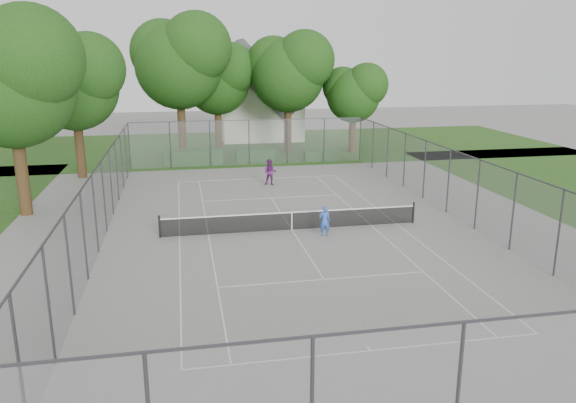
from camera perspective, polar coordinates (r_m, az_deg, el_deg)
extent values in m
plane|color=slate|center=(27.87, 0.39, -2.90)|extent=(120.00, 120.00, 0.00)
cube|color=#224814|center=(52.97, -5.14, 5.59)|extent=(60.00, 20.00, 0.00)
cube|color=silver|center=(17.30, 8.36, -14.76)|extent=(10.97, 0.06, 0.01)
cube|color=silver|center=(39.20, -3.01, 2.33)|extent=(10.97, 0.06, 0.01)
cube|color=silver|center=(27.38, -10.96, -3.50)|extent=(0.06, 23.77, 0.01)
cube|color=silver|center=(29.39, 10.94, -2.22)|extent=(0.06, 23.77, 0.01)
cube|color=silver|center=(27.40, -8.10, -3.36)|extent=(0.06, 23.77, 0.01)
cube|color=silver|center=(28.92, 8.42, -2.39)|extent=(0.06, 23.77, 0.01)
cube|color=silver|center=(22.01, 3.68, -7.90)|extent=(8.23, 0.06, 0.01)
cube|color=silver|center=(33.92, -1.72, 0.36)|extent=(8.23, 0.06, 0.01)
cube|color=silver|center=(27.87, 0.39, -2.89)|extent=(0.06, 12.80, 0.01)
cube|color=silver|center=(17.43, 8.20, -14.53)|extent=(0.06, 0.30, 0.01)
cube|color=silver|center=(39.05, -2.98, 2.29)|extent=(0.06, 0.30, 0.01)
cylinder|color=black|center=(27.24, -12.91, -2.51)|extent=(0.10, 0.10, 1.10)
cylinder|color=black|center=(29.58, 12.62, -1.11)|extent=(0.10, 0.10, 1.10)
cube|color=black|center=(27.74, 0.39, -2.02)|extent=(12.67, 0.01, 0.86)
cube|color=white|center=(27.60, 0.39, -1.11)|extent=(12.77, 0.03, 0.06)
cube|color=white|center=(27.74, 0.39, -2.04)|extent=(0.05, 0.02, 0.88)
cylinder|color=#38383D|center=(43.72, -15.81, 5.43)|extent=(0.08, 0.08, 3.50)
cylinder|color=#38383D|center=(45.81, 7.34, 6.28)|extent=(0.08, 0.08, 3.50)
cube|color=slate|center=(12.42, 16.82, -18.87)|extent=(18.00, 0.02, 3.50)
cube|color=slate|center=(43.86, -3.97, 5.99)|extent=(18.00, 0.02, 3.50)
cube|color=slate|center=(27.15, -18.57, -0.33)|extent=(0.02, 34.00, 3.50)
cube|color=slate|center=(30.41, 17.28, 1.35)|extent=(0.02, 34.00, 3.50)
cube|color=#38383D|center=(11.56, 17.47, -11.61)|extent=(18.00, 0.05, 0.05)
cube|color=#38383D|center=(43.62, -4.01, 8.26)|extent=(18.00, 0.05, 0.05)
cube|color=#38383D|center=(26.77, -18.88, 3.28)|extent=(0.05, 34.00, 0.05)
cube|color=#38383D|center=(30.06, 17.53, 4.59)|extent=(0.05, 34.00, 0.05)
cylinder|color=#382614|center=(48.21, -10.73, 7.47)|extent=(0.66, 0.66, 5.00)
sphere|color=#163A0F|center=(47.85, -11.03, 13.41)|extent=(7.11, 7.11, 7.11)
sphere|color=#163A0F|center=(46.80, -9.31, 15.20)|extent=(5.69, 5.69, 5.69)
sphere|color=#163A0F|center=(48.74, -12.61, 14.61)|extent=(5.34, 5.34, 5.34)
cylinder|color=#382614|center=(50.99, -7.08, 7.45)|extent=(0.62, 0.62, 4.01)
sphere|color=#163A0F|center=(50.64, -7.23, 11.95)|extent=(5.71, 5.71, 5.71)
sphere|color=#163A0F|center=(49.83, -5.86, 13.25)|extent=(4.56, 4.56, 4.56)
sphere|color=#163A0F|center=(51.26, -8.46, 12.90)|extent=(4.28, 4.28, 4.28)
cylinder|color=#382614|center=(49.52, -0.02, 7.59)|extent=(0.64, 0.64, 4.43)
sphere|color=#163A0F|center=(49.15, -0.02, 12.71)|extent=(6.30, 6.30, 6.30)
sphere|color=#163A0F|center=(48.45, 1.71, 14.16)|extent=(5.04, 5.04, 5.04)
sphere|color=#163A0F|center=(49.71, -1.48, 13.82)|extent=(4.73, 4.73, 4.73)
cylinder|color=#382614|center=(50.14, 6.55, 6.92)|extent=(0.59, 0.59, 3.28)
sphere|color=#163A0F|center=(49.80, 6.66, 10.65)|extent=(4.67, 4.67, 4.67)
sphere|color=#163A0F|center=(49.37, 7.99, 11.66)|extent=(3.73, 3.73, 3.73)
sphere|color=#163A0F|center=(50.07, 5.57, 11.51)|extent=(3.50, 3.50, 3.50)
cylinder|color=#382614|center=(41.81, -20.39, 5.14)|extent=(0.63, 0.63, 4.21)
sphere|color=#163A0F|center=(41.37, -20.92, 10.87)|extent=(5.98, 5.98, 5.98)
sphere|color=#163A0F|center=(40.25, -19.57, 12.62)|extent=(4.79, 4.79, 4.79)
sphere|color=#163A0F|center=(42.26, -22.29, 12.03)|extent=(4.49, 4.49, 4.49)
cylinder|color=#382614|center=(33.16, -25.43, 2.67)|extent=(0.65, 0.65, 4.65)
sphere|color=#163A0F|center=(32.61, -26.34, 10.65)|extent=(6.61, 6.61, 6.61)
sphere|color=#163A0F|center=(31.29, -24.71, 13.14)|extent=(5.29, 5.29, 5.29)
cube|color=#1B4917|center=(44.73, -9.57, 4.45)|extent=(4.54, 1.36, 1.14)
cube|color=#1B4917|center=(45.61, -3.35, 4.74)|extent=(3.11, 0.89, 0.98)
cube|color=#1B4917|center=(45.88, 3.36, 4.70)|extent=(2.75, 1.01, 0.82)
cube|color=silver|center=(57.22, -2.80, 9.29)|extent=(7.85, 5.89, 5.89)
cube|color=#4F4F54|center=(57.00, -2.84, 12.24)|extent=(7.77, 6.08, 7.77)
imported|color=blue|center=(26.82, 3.74, -1.98)|extent=(0.58, 0.41, 1.49)
imported|color=#5E2061|center=(37.11, -1.83, 2.99)|extent=(1.02, 0.91, 1.73)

